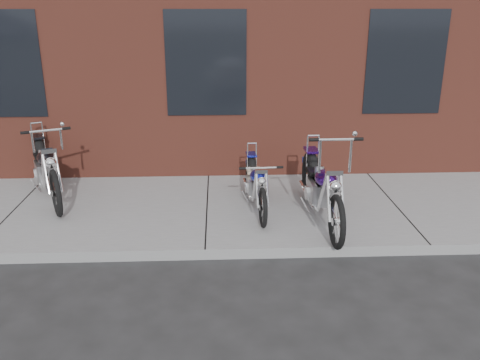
{
  "coord_description": "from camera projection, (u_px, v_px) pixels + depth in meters",
  "views": [
    {
      "loc": [
        0.2,
        -5.96,
        3.19
      ],
      "look_at": [
        0.49,
        0.8,
        0.83
      ],
      "focal_mm": 38.0,
      "sensor_mm": 36.0,
      "label": 1
    }
  ],
  "objects": [
    {
      "name": "chopper_blue",
      "position": [
        256.0,
        185.0,
        7.91
      ],
      "size": [
        0.49,
        2.03,
        0.88
      ],
      "rotation": [
        0.0,
        0.0,
        -1.52
      ],
      "color": "black",
      "rests_on": "sidewalk"
    },
    {
      "name": "chopper_third",
      "position": [
        47.0,
        170.0,
        8.33
      ],
      "size": [
        1.16,
        2.34,
        1.28
      ],
      "rotation": [
        0.0,
        0.0,
        -1.14
      ],
      "color": "black",
      "rests_on": "sidewalk"
    },
    {
      "name": "ground",
      "position": [
        205.0,
        260.0,
        6.67
      ],
      "size": [
        120.0,
        120.0,
        0.0
      ],
      "primitive_type": "plane",
      "color": "#242424",
      "rests_on": "ground"
    },
    {
      "name": "chopper_purple",
      "position": [
        321.0,
        190.0,
        7.43
      ],
      "size": [
        0.61,
        2.52,
        1.41
      ],
      "rotation": [
        0.0,
        0.0,
        -1.55
      ],
      "color": "black",
      "rests_on": "sidewalk"
    },
    {
      "name": "sidewalk",
      "position": [
        207.0,
        211.0,
        8.06
      ],
      "size": [
        22.0,
        3.0,
        0.15
      ],
      "primitive_type": "cube",
      "color": "gray",
      "rests_on": "ground"
    }
  ]
}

